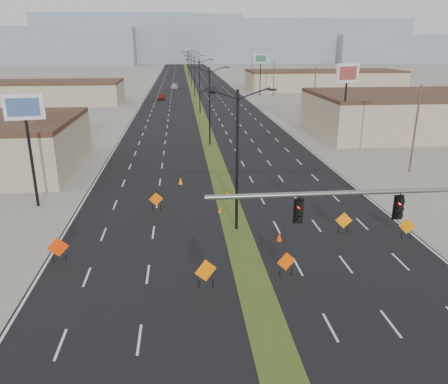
{
  "coord_description": "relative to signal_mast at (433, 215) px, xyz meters",
  "views": [
    {
      "loc": [
        -3.79,
        -16.99,
        12.87
      ],
      "look_at": [
        -0.99,
        11.14,
        3.2
      ],
      "focal_mm": 35.0,
      "sensor_mm": 36.0,
      "label": 1
    }
  ],
  "objects": [
    {
      "name": "ground",
      "position": [
        -8.56,
        -2.0,
        -4.79
      ],
      "size": [
        600.0,
        600.0,
        0.0
      ],
      "primitive_type": "plane",
      "color": "gray",
      "rests_on": "ground"
    },
    {
      "name": "streetlight_3",
      "position": [
        -8.56,
        94.0,
        0.63
      ],
      "size": [
        5.15,
        0.24,
        10.02
      ],
      "color": "black",
      "rests_on": "ground"
    },
    {
      "name": "utility_pole_0",
      "position": [
        11.44,
        23.0,
        -0.12
      ],
      "size": [
        1.6,
        0.2,
        9.0
      ],
      "color": "#4C3823",
      "rests_on": "ground"
    },
    {
      "name": "cone_3",
      "position": [
        -12.55,
        21.17,
        -4.45
      ],
      "size": [
        0.5,
        0.5,
        0.69
      ],
      "primitive_type": "cone",
      "rotation": [
        0.0,
        0.0,
        -0.24
      ],
      "color": "orange",
      "rests_on": "ground"
    },
    {
      "name": "mesa_center",
      "position": [
        31.44,
        298.0,
        9.21
      ],
      "size": [
        220.0,
        50.0,
        28.0
      ],
      "primitive_type": "cube",
      "color": "gray",
      "rests_on": "ground"
    },
    {
      "name": "construction_sign_1",
      "position": [
        -11.25,
        2.14,
        -3.75
      ],
      "size": [
        1.23,
        0.56,
        1.76
      ],
      "rotation": [
        0.0,
        0.0,
        0.41
      ],
      "color": "orange",
      "rests_on": "ground"
    },
    {
      "name": "median_strip",
      "position": [
        -8.56,
        98.0,
        -4.79
      ],
      "size": [
        2.0,
        400.0,
        0.04
      ],
      "primitive_type": "cube",
      "color": "#334E1C",
      "rests_on": "ground"
    },
    {
      "name": "construction_sign_4",
      "position": [
        -1.08,
        8.57,
        -3.86
      ],
      "size": [
        1.19,
        0.18,
        1.58
      ],
      "rotation": [
        0.0,
        0.0,
        -0.12
      ],
      "color": "orange",
      "rests_on": "ground"
    },
    {
      "name": "building_se_near",
      "position": [
        25.44,
        43.0,
        -2.04
      ],
      "size": [
        36.0,
        18.0,
        5.5
      ],
      "primitive_type": "cube",
      "color": "tan",
      "rests_on": "ground"
    },
    {
      "name": "cone_1",
      "position": [
        -9.46,
        13.34,
        -4.51
      ],
      "size": [
        0.4,
        0.4,
        0.55
      ],
      "primitive_type": "cone",
      "rotation": [
        0.0,
        0.0,
        0.24
      ],
      "color": "#DE5B04",
      "rests_on": "ground"
    },
    {
      "name": "streetlight_1",
      "position": [
        -8.56,
        38.0,
        0.63
      ],
      "size": [
        5.15,
        0.24,
        10.02
      ],
      "color": "black",
      "rests_on": "ground"
    },
    {
      "name": "mesa_backdrop",
      "position": [
        -38.56,
        318.0,
        11.21
      ],
      "size": [
        140.0,
        50.0,
        32.0
      ],
      "primitive_type": "cube",
      "color": "gray",
      "rests_on": "ground"
    },
    {
      "name": "streetlight_0",
      "position": [
        -8.56,
        10.0,
        0.63
      ],
      "size": [
        5.15,
        0.24,
        10.02
      ],
      "color": "black",
      "rests_on": "ground"
    },
    {
      "name": "construction_sign_3",
      "position": [
        -6.56,
        2.99,
        -3.89
      ],
      "size": [
        1.14,
        0.31,
        1.54
      ],
      "rotation": [
        0.0,
        0.0,
        0.24
      ],
      "color": "#F34A05",
      "rests_on": "ground"
    },
    {
      "name": "construction_sign_0",
      "position": [
        -20.06,
        5.99,
        -3.78
      ],
      "size": [
        1.26,
        0.33,
        1.71
      ],
      "rotation": [
        0.0,
        0.0,
        0.23
      ],
      "color": "red",
      "rests_on": "ground"
    },
    {
      "name": "streetlight_5",
      "position": [
        -8.56,
        150.0,
        0.63
      ],
      "size": [
        5.15,
        0.24,
        10.02
      ],
      "color": "black",
      "rests_on": "ground"
    },
    {
      "name": "streetlight_6",
      "position": [
        -8.56,
        178.0,
        0.63
      ],
      "size": [
        5.15,
        0.24,
        10.02
      ],
      "color": "black",
      "rests_on": "ground"
    },
    {
      "name": "signal_mast",
      "position": [
        0.0,
        0.0,
        0.0
      ],
      "size": [
        16.3,
        0.6,
        8.0
      ],
      "color": "slate",
      "rests_on": "ground"
    },
    {
      "name": "building_se_far",
      "position": [
        29.44,
        108.0,
        -2.29
      ],
      "size": [
        44.0,
        16.0,
        5.0
      ],
      "primitive_type": "cube",
      "color": "tan",
      "rests_on": "ground"
    },
    {
      "name": "mesa_east",
      "position": [
        171.44,
        288.0,
        4.21
      ],
      "size": [
        160.0,
        50.0,
        18.0
      ],
      "primitive_type": "cube",
      "color": "gray",
      "rests_on": "ground"
    },
    {
      "name": "utility_pole_3",
      "position": [
        11.44,
        128.0,
        -0.12
      ],
      "size": [
        1.6,
        0.2,
        9.0
      ],
      "color": "#4C3823",
      "rests_on": "ground"
    },
    {
      "name": "pole_sign_east_far",
      "position": [
        8.17,
        94.03,
        3.67
      ],
      "size": [
        3.27,
        1.5,
        10.31
      ],
      "rotation": [
        0.0,
        0.0,
        -0.36
      ],
      "color": "black",
      "rests_on": "ground"
    },
    {
      "name": "streetlight_4",
      "position": [
        -8.56,
        122.0,
        0.63
      ],
      "size": [
        5.15,
        0.24,
        10.02
      ],
      "color": "black",
      "rests_on": "ground"
    },
    {
      "name": "construction_sign_2",
      "position": [
        -14.53,
        14.51,
        -3.91
      ],
      "size": [
        1.12,
        0.21,
        1.5
      ],
      "rotation": [
        0.0,
        0.0,
        0.15
      ],
      "color": "#DF5004",
      "rests_on": "ground"
    },
    {
      "name": "utility_pole_1",
      "position": [
        11.44,
        58.0,
        -0.12
      ],
      "size": [
        1.6,
        0.2,
        9.0
      ],
      "color": "#4C3823",
      "rests_on": "ground"
    },
    {
      "name": "car_left",
      "position": [
        -16.78,
        88.02,
        -4.09
      ],
      "size": [
        1.74,
        4.17,
        1.41
      ],
      "primitive_type": "imported",
      "rotation": [
        0.0,
        0.0,
        -0.02
      ],
      "color": "maroon",
      "rests_on": "ground"
    },
    {
      "name": "cone_0",
      "position": [
        -5.88,
        7.75,
        -4.47
      ],
      "size": [
        0.49,
        0.49,
        0.64
      ],
      "primitive_type": "cone",
      "rotation": [
        0.0,
        0.0,
        0.35
      ],
      "color": "#E43604",
      "rests_on": "ground"
    },
    {
      "name": "pole_sign_east_near",
      "position": [
        8.2,
        34.5,
        3.87
      ],
      "size": [
        3.31,
        1.63,
        10.53
      ],
      "rotation": [
        0.0,
        0.0,
        0.39
      ],
      "color": "black",
      "rests_on": "ground"
    },
    {
      "name": "building_sw_far",
      "position": [
        -40.56,
        83.0,
        -2.54
      ],
      "size": [
        30.0,
        14.0,
        4.5
      ],
      "primitive_type": "cube",
      "color": "tan",
      "rests_on": "ground"
    },
    {
      "name": "streetlight_2",
      "position": [
        -8.56,
        66.0,
        0.63
      ],
      "size": [
        5.15,
        0.24,
        10.02
      ],
      "color": "black",
      "rests_on": "ground"
    },
    {
      "name": "utility_pole_2",
      "position": [
        11.44,
        93.0,
        -0.12
      ],
      "size": [
        1.6,
        0.2,
        9.0
      ],
      "color": "#4C3823",
      "rests_on": "ground"
    },
    {
      "name": "cone_2",
      "position": [
        -8.47,
        17.32,
        -4.47
      ],
      "size": [
        0.42,
        0.42,
        0.65
      ],
      "primitive_type": "cone",
      "rotation": [
        0.0,
        0.0,
        -0.09
      ],
      "color": "#D83D04",
      "rests_on": "ground"
    },
    {
      "name": "car_mid",
      "position": [
        -3.2,
        103.05,
        -3.97
      ],
      "size": [
        2.38,
        5.19,
        1.65
      ],
      "primitive_type": "imported",
      "rotation": [
        0.0,
        0.0,
        -0.13
      ],
      "color": "black",
      "rests_on": "ground"
    },
    {
      "name": "construction_sign_5",
      "position": [
        2.94,
        7.26,
        -3.92
      ],
      "size": [
        1.1,
        0.31,
        1.5
      ],
      "rotation": [
        0.0,
        0.0,
        -0.25
      ],
      "color": "#D66E04",
      "rests_on": "ground"
    },
    {
      "name": "car_far",
      "position": [
        -13.89,
        113.86,
        -4.09
      ],
      "size": [
        2.24,
        4.96,
        1.41
      ],
      "primitive_type": "imported",
      "rotation": [
        0.0,
        0.0,
        -0.05
      ],
      "color": "#AAAEB4",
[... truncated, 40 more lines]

